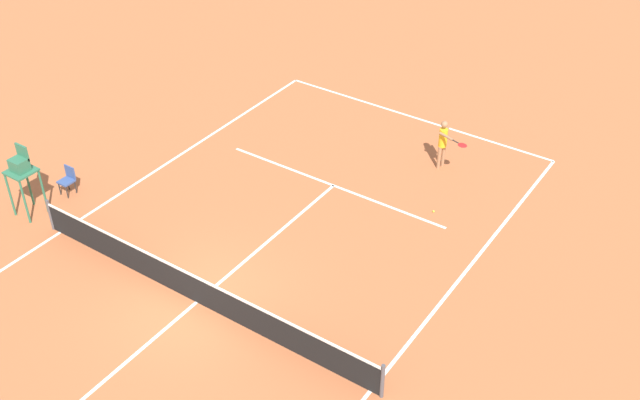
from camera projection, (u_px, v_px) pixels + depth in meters
name	position (u px, v px, depth m)	size (l,w,h in m)	color
ground_plane	(197.00, 302.00, 20.96)	(60.00, 60.00, 0.00)	#B76038
court_lines	(197.00, 302.00, 20.96)	(11.12, 24.71, 0.01)	white
tennis_net	(195.00, 288.00, 20.67)	(11.72, 0.10, 1.07)	#4C4C51
player_serving	(444.00, 141.00, 25.78)	(1.24, 0.87, 1.80)	#9E704C
tennis_ball	(433.00, 211.00, 24.29)	(0.07, 0.07, 0.07)	#CCE033
umpire_chair	(21.00, 170.00, 23.34)	(0.80, 0.80, 2.41)	#2D6B4C
courtside_chair_mid	(68.00, 179.00, 24.88)	(0.44, 0.46, 0.95)	#262626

